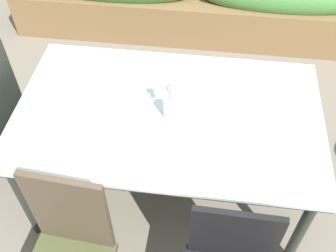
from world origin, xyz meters
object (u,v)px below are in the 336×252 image
(chair_near_left, at_px, (68,250))
(planter_box, at_px, (197,6))
(flower_vase, at_px, (170,104))
(dining_table, at_px, (168,120))

(chair_near_left, xyz_separation_m, planter_box, (0.43, 2.55, -0.20))
(chair_near_left, xyz_separation_m, flower_vase, (0.40, 0.76, 0.29))
(planter_box, bearing_deg, dining_table, -91.52)
(dining_table, height_order, chair_near_left, chair_near_left)
(flower_vase, distance_m, planter_box, 1.86)
(chair_near_left, relative_size, planter_box, 0.29)
(dining_table, relative_size, planter_box, 0.50)
(flower_vase, height_order, planter_box, flower_vase)
(chair_near_left, height_order, flower_vase, flower_vase)
(chair_near_left, distance_m, flower_vase, 0.91)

